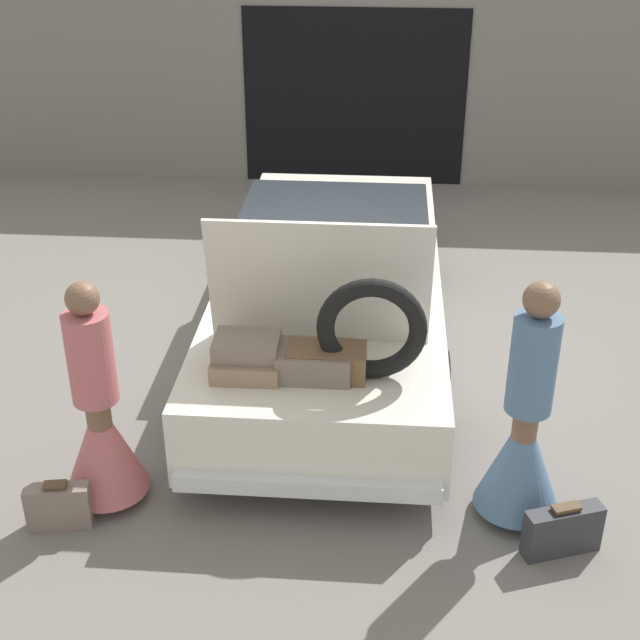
{
  "coord_description": "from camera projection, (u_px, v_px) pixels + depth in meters",
  "views": [
    {
      "loc": [
        0.44,
        -6.9,
        3.91
      ],
      "look_at": [
        0.0,
        -1.29,
        0.91
      ],
      "focal_mm": 50.0,
      "sensor_mm": 36.0,
      "label": 1
    }
  ],
  "objects": [
    {
      "name": "person_right",
      "position": [
        524.0,
        437.0,
        5.63
      ],
      "size": [
        0.55,
        0.55,
        1.69
      ],
      "rotation": [
        0.0,
        0.0,
        1.41
      ],
      "color": "brown",
      "rests_on": "ground_plane"
    },
    {
      "name": "car",
      "position": [
        332.0,
        288.0,
        7.66
      ],
      "size": [
        1.87,
        4.78,
        1.73
      ],
      "color": "silver",
      "rests_on": "ground_plane"
    },
    {
      "name": "suitcase_beside_right_person",
      "position": [
        562.0,
        530.0,
        5.51
      ],
      "size": [
        0.51,
        0.29,
        0.36
      ],
      "color": "#2D2D33",
      "rests_on": "ground_plane"
    },
    {
      "name": "person_left",
      "position": [
        100.0,
        426.0,
        5.8
      ],
      "size": [
        0.56,
        0.56,
        1.61
      ],
      "rotation": [
        0.0,
        0.0,
        -1.71
      ],
      "color": "brown",
      "rests_on": "ground_plane"
    },
    {
      "name": "ground_plane",
      "position": [
        331.0,
        342.0,
        7.94
      ],
      "size": [
        40.0,
        40.0,
        0.0
      ],
      "primitive_type": "plane",
      "color": "slate"
    },
    {
      "name": "suitcase_beside_left_person",
      "position": [
        59.0,
        506.0,
        5.72
      ],
      "size": [
        0.42,
        0.2,
        0.35
      ],
      "color": "#75665B",
      "rests_on": "ground_plane"
    },
    {
      "name": "garage_wall_back",
      "position": [
        355.0,
        74.0,
        11.16
      ],
      "size": [
        12.0,
        0.14,
        2.8
      ],
      "color": "slate",
      "rests_on": "ground_plane"
    }
  ]
}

